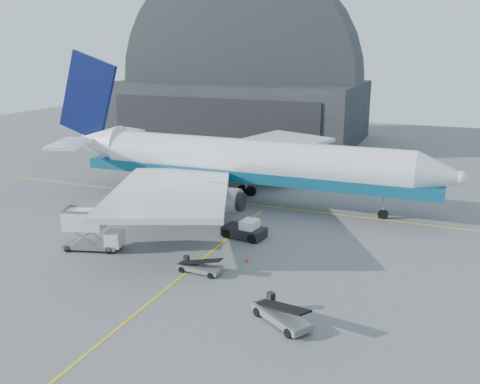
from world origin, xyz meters
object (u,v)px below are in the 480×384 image
at_px(catering_truck, 90,230).
at_px(belt_loader_a, 199,267).
at_px(airliner, 236,161).
at_px(belt_loader_b, 281,315).
at_px(pushback_tug, 245,230).

height_order(catering_truck, belt_loader_a, catering_truck).
height_order(airliner, belt_loader_b, airliner).
distance_m(airliner, belt_loader_b, 31.41).
bearing_deg(belt_loader_a, catering_truck, 178.98).
distance_m(catering_truck, belt_loader_a, 12.38).
xyz_separation_m(pushback_tug, belt_loader_a, (-0.49, -9.82, -0.25)).
bearing_deg(pushback_tug, airliner, 124.29).
distance_m(pushback_tug, belt_loader_a, 9.84).
bearing_deg(belt_loader_b, belt_loader_a, -177.47).
bearing_deg(belt_loader_a, pushback_tug, 90.75).
relative_size(airliner, pushback_tug, 11.62).
xyz_separation_m(airliner, belt_loader_b, (14.79, -27.31, -4.66)).
xyz_separation_m(airliner, belt_loader_a, (5.39, -21.58, -4.79)).
bearing_deg(catering_truck, pushback_tug, 19.05).
relative_size(airliner, belt_loader_a, 12.48).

